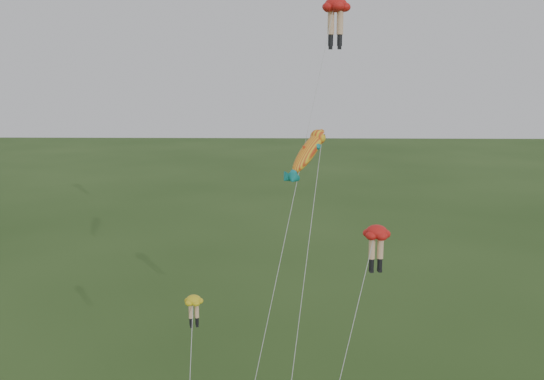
{
  "coord_description": "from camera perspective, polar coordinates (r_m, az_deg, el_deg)",
  "views": [
    {
      "loc": [
        1.66,
        -26.43,
        19.93
      ],
      "look_at": [
        0.95,
        6.0,
        13.42
      ],
      "focal_mm": 40.0,
      "sensor_mm": 36.0,
      "label": 1
    }
  ],
  "objects": [
    {
      "name": "legs_kite_red_mid",
      "position": [
        30.18,
        9.72,
        -4.64
      ],
      "size": [
        4.56,
        6.88,
        12.42
      ],
      "rotation": [
        0.0,
        0.0,
        0.15
      ],
      "color": "red",
      "rests_on": "ground"
    },
    {
      "name": "fish_kite",
      "position": [
        32.56,
        3.45,
        3.54
      ],
      "size": [
        2.99,
        8.21,
        16.99
      ],
      "rotation": [
        0.68,
        0.0,
        -0.69
      ],
      "color": "yellow",
      "rests_on": "ground"
    },
    {
      "name": "legs_kite_yellow",
      "position": [
        30.61,
        -7.43,
        -11.27
      ],
      "size": [
        1.19,
        7.08,
        8.95
      ],
      "rotation": [
        0.0,
        0.0,
        0.26
      ],
      "color": "yellow",
      "rests_on": "ground"
    },
    {
      "name": "legs_kite_red_high",
      "position": [
        36.8,
        5.94,
        16.25
      ],
      "size": [
        6.45,
        11.86,
        24.01
      ],
      "rotation": [
        0.0,
        0.0,
        -0.14
      ],
      "color": "red",
      "rests_on": "ground"
    }
  ]
}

